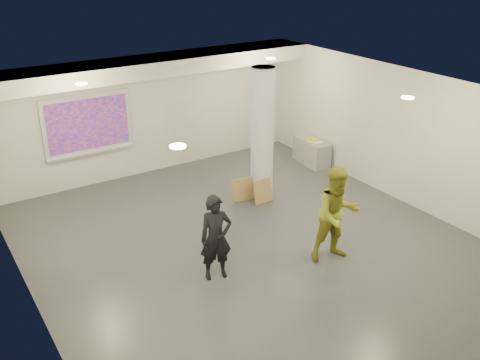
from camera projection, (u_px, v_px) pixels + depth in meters
floor at (251, 245)px, 10.44m from camera, size 8.00×9.00×0.01m
ceiling at (253, 95)px, 9.21m from camera, size 8.00×9.00×0.01m
wall_back at (150, 114)px, 13.27m from camera, size 8.00×0.01×3.00m
wall_front at (463, 301)px, 6.38m from camera, size 8.00×0.01×3.00m
wall_left at (26, 234)px, 7.84m from camera, size 0.01×9.00×3.00m
wall_right at (401, 136)px, 11.81m from camera, size 0.01×9.00×3.00m
soffit_band at (156, 65)px, 12.31m from camera, size 8.00×1.10×0.36m
downlight_nw at (81, 84)px, 10.05m from camera, size 0.22×0.22×0.02m
downlight_ne at (271, 58)px, 12.23m from camera, size 0.22×0.22×0.02m
downlight_sw at (178, 146)px, 6.98m from camera, size 0.22×0.22×0.02m
downlight_se at (408, 98)px, 9.16m from camera, size 0.22×0.22×0.02m
column at (262, 134)px, 11.95m from camera, size 0.52×0.52×3.00m
projection_screen at (88, 125)px, 12.43m from camera, size 2.10×0.13×1.42m
credenza at (311, 152)px, 14.18m from camera, size 0.57×1.16×0.66m
papers_stack at (316, 141)px, 13.91m from camera, size 0.35×0.40×0.02m
postit_pad at (312, 140)px, 14.00m from camera, size 0.28×0.36×0.03m
cardboard_back at (243, 189)px, 12.16m from camera, size 0.51×0.22×0.54m
cardboard_front at (263, 191)px, 12.08m from camera, size 0.48×0.18×0.52m
woman at (216, 238)px, 9.16m from camera, size 0.64×0.50×1.56m
man at (337, 214)px, 9.68m from camera, size 1.03×0.89×1.82m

